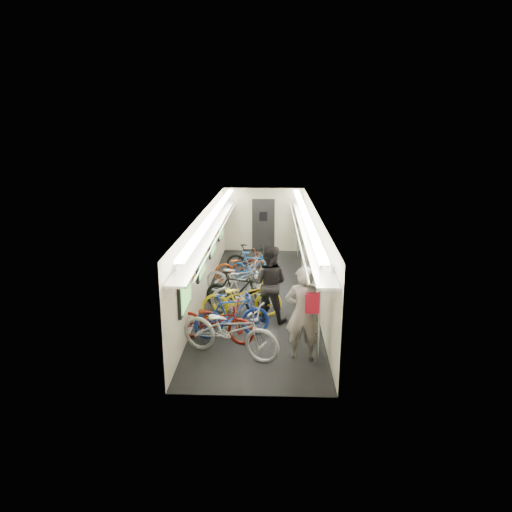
# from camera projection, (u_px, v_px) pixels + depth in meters

# --- Properties ---
(train_car_shell) EXTENTS (10.00, 10.00, 10.00)m
(train_car_shell) POSITION_uv_depth(u_px,v_px,m) (248.00, 232.00, 13.00)
(train_car_shell) COLOR black
(train_car_shell) RESTS_ON ground
(bicycle_0) EXTENTS (2.29, 1.50, 1.14)m
(bicycle_0) POSITION_uv_depth(u_px,v_px,m) (230.00, 330.00, 9.19)
(bicycle_0) COLOR #9E9DA1
(bicycle_0) RESTS_ON ground
(bicycle_1) EXTENTS (1.77, 0.88, 1.02)m
(bicycle_1) POSITION_uv_depth(u_px,v_px,m) (232.00, 315.00, 10.06)
(bicycle_1) COLOR #193699
(bicycle_1) RESTS_ON ground
(bicycle_2) EXTENTS (1.89, 1.07, 0.94)m
(bicycle_2) POSITION_uv_depth(u_px,v_px,m) (215.00, 321.00, 9.88)
(bicycle_2) COLOR maroon
(bicycle_2) RESTS_ON ground
(bicycle_3) EXTENTS (1.85, 1.10, 1.07)m
(bicycle_3) POSITION_uv_depth(u_px,v_px,m) (237.00, 292.00, 11.42)
(bicycle_3) COLOR black
(bicycle_3) RESTS_ON ground
(bicycle_4) EXTENTS (2.08, 1.07, 1.04)m
(bicycle_4) POSITION_uv_depth(u_px,v_px,m) (242.00, 298.00, 11.08)
(bicycle_4) COLOR yellow
(bicycle_4) RESTS_ON ground
(bicycle_5) EXTENTS (1.78, 0.84, 1.03)m
(bicycle_5) POSITION_uv_depth(u_px,v_px,m) (245.00, 292.00, 11.54)
(bicycle_5) COLOR #BABABC
(bicycle_5) RESTS_ON ground
(bicycle_6) EXTENTS (1.94, 1.03, 0.97)m
(bicycle_6) POSITION_uv_depth(u_px,v_px,m) (237.00, 277.00, 12.76)
(bicycle_6) COLOR #ADADB2
(bicycle_6) RESTS_ON ground
(bicycle_7) EXTENTS (1.62, 0.72, 0.94)m
(bicycle_7) POSITION_uv_depth(u_px,v_px,m) (253.00, 267.00, 13.77)
(bicycle_7) COLOR #1C55A8
(bicycle_7) RESTS_ON ground
(bicycle_8) EXTENTS (1.84, 1.16, 0.91)m
(bicycle_8) POSITION_uv_depth(u_px,v_px,m) (242.00, 266.00, 13.96)
(bicycle_8) COLOR #A03711
(bicycle_8) RESTS_ON ground
(bicycle_9) EXTENTS (1.62, 0.53, 0.96)m
(bicycle_9) POSITION_uv_depth(u_px,v_px,m) (251.00, 259.00, 14.65)
(bicycle_9) COLOR black
(bicycle_9) RESTS_ON ground
(passenger_near) EXTENTS (0.74, 0.51, 1.94)m
(passenger_near) POSITION_uv_depth(u_px,v_px,m) (303.00, 313.00, 8.99)
(passenger_near) COLOR slate
(passenger_near) RESTS_ON ground
(passenger_mid) EXTENTS (1.05, 0.90, 1.88)m
(passenger_mid) POSITION_uv_depth(u_px,v_px,m) (269.00, 283.00, 10.85)
(passenger_mid) COLOR black
(passenger_mid) RESTS_ON ground
(backpack) EXTENTS (0.26, 0.14, 0.38)m
(backpack) POSITION_uv_depth(u_px,v_px,m) (312.00, 303.00, 8.67)
(backpack) COLOR #AF1126
(backpack) RESTS_ON passenger_near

